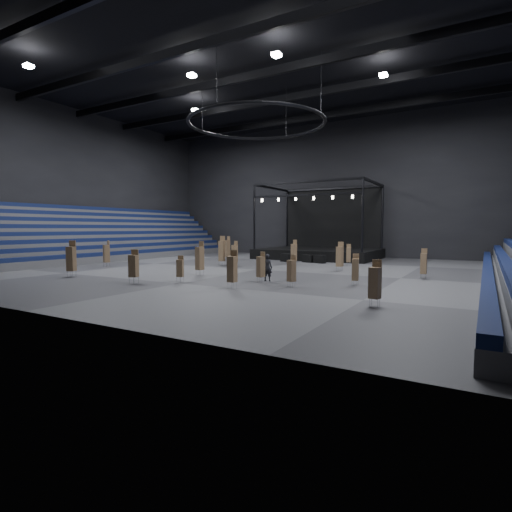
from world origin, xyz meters
The scene contains 32 objects.
floor centered at (0.00, 0.00, 0.00)m, with size 50.00×50.00×0.00m, color #49494B.
ceiling centered at (0.00, 0.00, 18.00)m, with size 50.00×42.00×0.20m, color black.
wall_back centered at (0.00, 21.00, 9.00)m, with size 50.00×0.20×18.00m, color black.
wall_front centered at (0.00, -21.00, 9.00)m, with size 50.00×0.20×18.00m, color black.
wall_left centered at (-25.00, 0.00, 9.00)m, with size 0.20×42.00×18.00m, color black.
bleachers_left centered at (-22.94, 0.00, 1.73)m, with size 7.20×40.00×6.40m.
stage centered at (0.00, 16.24, 1.45)m, with size 14.00×10.00×9.20m.
truss_ring centered at (0.00, 0.00, 13.00)m, with size 12.30×12.30×5.15m.
roof_girders centered at (0.00, 0.00, 17.20)m, with size 49.00×30.35×0.70m.
floodlights centered at (0.00, -4.00, 16.60)m, with size 28.60×16.60×0.25m.
flight_case_left centered at (-1.36, 9.11, 0.45)m, with size 1.36×0.68×0.91m, color black.
flight_case_mid centered at (1.09, 9.46, 0.42)m, with size 1.27×0.63×0.85m, color black.
flight_case_right centered at (2.51, 9.22, 0.44)m, with size 1.31×0.65×0.87m, color black.
chair_stack_0 centered at (7.28, -8.18, 1.08)m, with size 0.56×0.56×2.05m.
chair_stack_1 centered at (6.99, 2.37, 1.34)m, with size 0.55×0.55×2.58m.
chair_stack_2 centered at (-7.91, 6.97, 1.44)m, with size 0.66×0.66×2.83m.
chair_stack_3 centered at (-9.71, -11.78, 1.45)m, with size 0.72×0.72×2.81m.
chair_stack_4 centered at (6.06, 8.01, 1.13)m, with size 0.54×0.54×2.17m.
chair_stack_5 centered at (-3.75, 2.15, 1.28)m, with size 0.54×0.54×2.49m.
chair_stack_6 centered at (-1.78, -5.99, 1.40)m, with size 0.59×0.59×2.73m.
chair_stack_7 centered at (10.63, -5.53, 1.09)m, with size 0.47×0.47×2.10m.
chair_stack_8 centered at (-2.75, -11.99, 1.23)m, with size 0.68×0.68×2.31m.
chair_stack_9 centered at (-5.07, 1.79, 1.51)m, with size 0.65×0.65×2.98m.
chair_stack_10 centered at (-0.55, -9.79, 0.99)m, with size 0.56×0.56×1.84m.
chair_stack_11 centered at (-14.00, -4.96, 1.33)m, with size 0.67×0.67×2.55m.
chair_stack_12 centered at (4.50, -7.20, 1.12)m, with size 0.57×0.57×2.13m.
chair_stack_13 centered at (0.97, 5.98, 1.32)m, with size 0.55×0.55×2.58m.
chair_stack_14 centered at (4.35, -10.59, 1.25)m, with size 0.50×0.50×2.40m.
chair_stack_15 centered at (14.00, 0.62, 1.16)m, with size 0.44×0.44×2.26m.
chair_stack_16 centered at (13.43, -11.99, 1.19)m, with size 0.56×0.56×2.26m.
man_center centered at (4.59, -6.43, 0.97)m, with size 0.71×0.47×1.95m, color black.
crew_member centered at (5.93, -5.02, 0.75)m, with size 0.73×0.57×1.51m, color black.
Camera 1 is at (17.96, -31.20, 3.76)m, focal length 28.00 mm.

